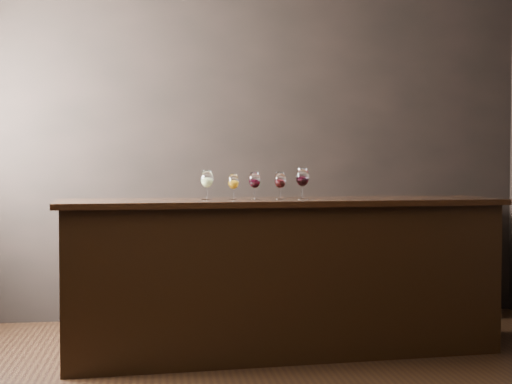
{
  "coord_description": "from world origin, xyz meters",
  "views": [
    {
      "loc": [
        -0.66,
        -3.82,
        1.29
      ],
      "look_at": [
        0.0,
        1.0,
        1.12
      ],
      "focal_mm": 50.0,
      "sensor_mm": 36.0,
      "label": 1
    }
  ],
  "objects": [
    {
      "name": "back_bar_shelf",
      "position": [
        0.71,
        2.03,
        0.48
      ],
      "size": [
        2.67,
        0.4,
        0.96
      ],
      "primitive_type": "cube",
      "color": "black",
      "rests_on": "ground"
    },
    {
      "name": "bar_counter",
      "position": [
        0.19,
        1.0,
        0.52
      ],
      "size": [
        2.98,
        0.85,
        1.03
      ],
      "primitive_type": "cube",
      "rotation": [
        0.0,
        0.0,
        0.07
      ],
      "color": "black",
      "rests_on": "ground"
    },
    {
      "name": "glass_red_c",
      "position": [
        0.33,
        1.0,
        1.22
      ],
      "size": [
        0.09,
        0.09,
        0.22
      ],
      "color": "white",
      "rests_on": "bar_top"
    },
    {
      "name": "glass_white",
      "position": [
        -0.33,
        1.02,
        1.21
      ],
      "size": [
        0.09,
        0.09,
        0.2
      ],
      "color": "white",
      "rests_on": "bar_top"
    },
    {
      "name": "glass_red_b",
      "position": [
        0.17,
        1.0,
        1.2
      ],
      "size": [
        0.08,
        0.08,
        0.19
      ],
      "color": "white",
      "rests_on": "bar_top"
    },
    {
      "name": "glass_red_a",
      "position": [
        -0.0,
        1.03,
        1.2
      ],
      "size": [
        0.08,
        0.08,
        0.19
      ],
      "color": "white",
      "rests_on": "bar_top"
    },
    {
      "name": "room_shell",
      "position": [
        -0.23,
        0.11,
        1.81
      ],
      "size": [
        5.02,
        4.52,
        2.81
      ],
      "color": "black",
      "rests_on": "ground"
    },
    {
      "name": "glass_amber",
      "position": [
        -0.15,
        1.03,
        1.19
      ],
      "size": [
        0.08,
        0.08,
        0.18
      ],
      "color": "white",
      "rests_on": "bar_top"
    },
    {
      "name": "bar_top",
      "position": [
        0.19,
        1.0,
        1.05
      ],
      "size": [
        3.09,
        0.92,
        0.04
      ],
      "primitive_type": "cube",
      "rotation": [
        0.0,
        0.0,
        0.07
      ],
      "color": "black",
      "rests_on": "bar_counter"
    }
  ]
}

